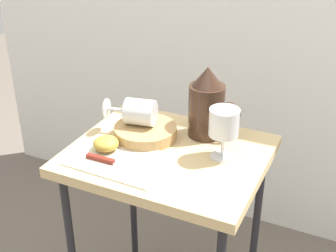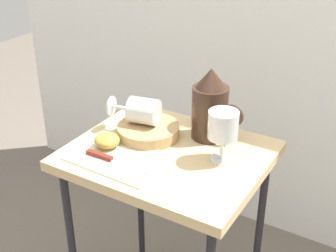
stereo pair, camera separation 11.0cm
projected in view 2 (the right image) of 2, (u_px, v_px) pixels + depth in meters
name	position (u px, v px, depth m)	size (l,w,h in m)	color
table	(168.00, 172.00, 1.34)	(0.54, 0.45, 0.68)	tan
linen_napkin	(119.00, 158.00, 1.27)	(0.27, 0.18, 0.00)	beige
basket_tray	(148.00, 131.00, 1.37)	(0.19, 0.19, 0.04)	tan
pitcher	(210.00, 110.00, 1.34)	(0.16, 0.11, 0.22)	#382319
wine_glass_upright	(223.00, 127.00, 1.22)	(0.08, 0.08, 0.15)	silver
wine_glass_tipped_near	(143.00, 111.00, 1.37)	(0.16, 0.10, 0.08)	silver
apple_half_left	(107.00, 141.00, 1.31)	(0.07, 0.07, 0.04)	#B29938
knife	(109.00, 159.00, 1.25)	(0.22, 0.02, 0.01)	silver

